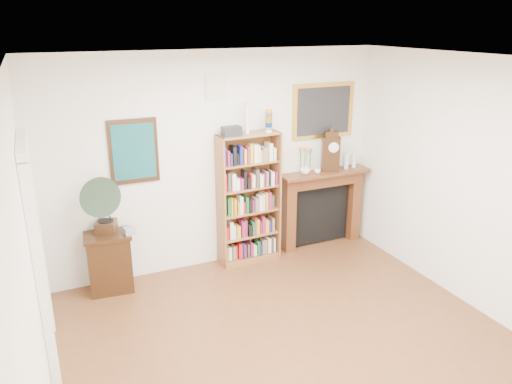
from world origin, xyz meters
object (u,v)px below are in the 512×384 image
side_cabinet (110,262)px  flower_vase (305,169)px  bottle_right (354,161)px  bookshelf (249,192)px  fireplace (321,201)px  cd_stack (129,231)px  mantel_clock (331,152)px  teacup (317,171)px  bottle_left (346,160)px  gramophone (105,202)px

side_cabinet → flower_vase: size_ratio=4.99×
side_cabinet → bottle_right: size_ratio=3.68×
bookshelf → fireplace: bookshelf is taller
fireplace → side_cabinet: bearing=-177.2°
bottle_right → side_cabinet: bearing=-178.8°
cd_stack → mantel_clock: bearing=3.4°
mantel_clock → teacup: (-0.23, -0.05, -0.24)m
bookshelf → cd_stack: bookshelf is taller
fireplace → mantel_clock: mantel_clock is taller
bottle_left → bottle_right: bearing=2.7°
fireplace → teacup: teacup is taller
bottle_right → mantel_clock: bearing=-179.5°
bookshelf → bottle_left: (1.51, 0.02, 0.25)m
bookshelf → teacup: size_ratio=24.39×
bottle_left → gramophone: bearing=-177.9°
bookshelf → bottle_right: (1.65, 0.02, 0.23)m
gramophone → bottle_right: size_ratio=3.75×
cd_stack → teacup: teacup is taller
bookshelf → bottle_right: bearing=-2.1°
bookshelf → fireplace: size_ratio=1.53×
side_cabinet → fireplace: (3.01, 0.12, 0.29)m
flower_vase → teacup: flower_vase is taller
bookshelf → gramophone: bearing=-179.4°
flower_vase → bottle_right: (0.80, -0.00, 0.03)m
side_cabinet → bottle_left: size_ratio=3.07×
bookshelf → cd_stack: size_ratio=16.95×
bottle_right → teacup: bearing=-175.4°
bookshelf → bottle_left: bearing=-2.3°
teacup → gramophone: bearing=-178.4°
bookshelf → gramophone: size_ratio=2.71×
bookshelf → fireplace: bearing=0.4°
bottle_left → mantel_clock: bearing=179.4°
cd_stack → mantel_clock: mantel_clock is taller
fireplace → cd_stack: 2.78m
gramophone → flower_vase: gramophone is taller
fireplace → bottle_right: bearing=-4.7°
fireplace → cd_stack: bearing=-174.9°
gramophone → side_cabinet: bearing=117.4°
bookshelf → mantel_clock: size_ratio=3.63×
teacup → bottle_left: bottle_left is taller
bottle_left → side_cabinet: bearing=-178.9°
gramophone → teacup: bearing=22.4°
flower_vase → bottle_right: bearing=-0.1°
mantel_clock → bottle_right: (0.41, 0.00, -0.17)m
gramophone → mantel_clock: 3.10m
teacup → bottle_right: 0.64m
fireplace → bookshelf: bearing=-176.1°
teacup → flower_vase: bearing=162.7°
mantel_clock → flower_vase: (-0.40, 0.00, -0.20)m
flower_vase → bottle_right: 0.80m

